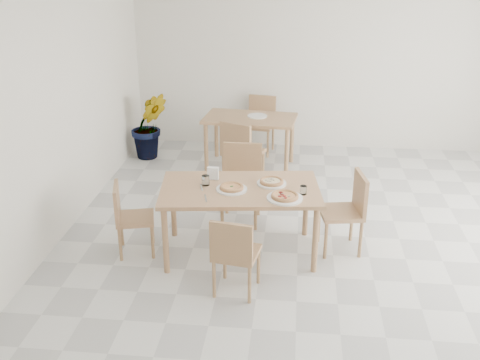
# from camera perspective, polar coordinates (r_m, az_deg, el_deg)

# --- Properties ---
(main_table) EXTENTS (1.70, 1.09, 0.75)m
(main_table) POSITION_cam_1_polar(r_m,az_deg,el_deg) (5.73, 0.00, -1.48)
(main_table) COLOR #A77E55
(main_table) RESTS_ON ground
(chair_south) EXTENTS (0.45, 0.45, 0.80)m
(chair_south) POSITION_cam_1_polar(r_m,az_deg,el_deg) (5.13, -0.58, -7.26)
(chair_south) COLOR tan
(chair_south) RESTS_ON ground
(chair_north) EXTENTS (0.45, 0.45, 0.91)m
(chair_north) POSITION_cam_1_polar(r_m,az_deg,el_deg) (6.53, 0.16, 0.29)
(chair_north) COLOR tan
(chair_north) RESTS_ON ground
(chair_west) EXTENTS (0.47, 0.47, 0.78)m
(chair_west) POSITION_cam_1_polar(r_m,az_deg,el_deg) (5.94, -11.34, -3.40)
(chair_west) COLOR tan
(chair_west) RESTS_ON ground
(chair_east) EXTENTS (0.49, 0.49, 0.86)m
(chair_east) POSITION_cam_1_polar(r_m,az_deg,el_deg) (5.97, 10.98, -2.69)
(chair_east) COLOR tan
(chair_east) RESTS_ON ground
(plate_margherita) EXTENTS (0.31, 0.31, 0.02)m
(plate_margherita) POSITION_cam_1_polar(r_m,az_deg,el_deg) (5.64, -0.85, -0.94)
(plate_margherita) COLOR white
(plate_margherita) RESTS_ON main_table
(plate_mushroom) EXTENTS (0.30, 0.30, 0.02)m
(plate_mushroom) POSITION_cam_1_polar(r_m,az_deg,el_deg) (5.79, 3.23, -0.33)
(plate_mushroom) COLOR white
(plate_mushroom) RESTS_ON main_table
(plate_pepperoni) EXTENTS (0.35, 0.35, 0.02)m
(plate_pepperoni) POSITION_cam_1_polar(r_m,az_deg,el_deg) (5.46, 4.56, -1.84)
(plate_pepperoni) COLOR white
(plate_pepperoni) RESTS_ON main_table
(pizza_margherita) EXTENTS (0.31, 0.31, 0.03)m
(pizza_margherita) POSITION_cam_1_polar(r_m,az_deg,el_deg) (5.63, -0.85, -0.73)
(pizza_margherita) COLOR tan
(pizza_margherita) RESTS_ON plate_margherita
(pizza_mushroom) EXTENTS (0.32, 0.32, 0.03)m
(pizza_mushroom) POSITION_cam_1_polar(r_m,az_deg,el_deg) (5.78, 3.23, -0.12)
(pizza_mushroom) COLOR tan
(pizza_mushroom) RESTS_ON plate_mushroom
(pizza_pepperoni) EXTENTS (0.31, 0.31, 0.03)m
(pizza_pepperoni) POSITION_cam_1_polar(r_m,az_deg,el_deg) (5.45, 4.57, -1.61)
(pizza_pepperoni) COLOR tan
(pizza_pepperoni) RESTS_ON plate_pepperoni
(tumbler_a) EXTENTS (0.08, 0.08, 0.10)m
(tumbler_a) POSITION_cam_1_polar(r_m,az_deg,el_deg) (5.75, -3.51, -0.04)
(tumbler_a) COLOR white
(tumbler_a) RESTS_ON main_table
(tumbler_b) EXTENTS (0.07, 0.07, 0.09)m
(tumbler_b) POSITION_cam_1_polar(r_m,az_deg,el_deg) (5.57, 6.44, -1.03)
(tumbler_b) COLOR white
(tumbler_b) RESTS_ON main_table
(napkin_holder) EXTENTS (0.13, 0.07, 0.14)m
(napkin_holder) POSITION_cam_1_polar(r_m,az_deg,el_deg) (5.87, -2.77, 0.62)
(napkin_holder) COLOR silver
(napkin_holder) RESTS_ON main_table
(fork_a) EXTENTS (0.06, 0.17, 0.01)m
(fork_a) POSITION_cam_1_polar(r_m,az_deg,el_deg) (5.46, -3.51, -1.88)
(fork_a) COLOR silver
(fork_a) RESTS_ON main_table
(fork_b) EXTENTS (0.06, 0.16, 0.01)m
(fork_b) POSITION_cam_1_polar(r_m,az_deg,el_deg) (5.70, -3.93, -0.78)
(fork_b) COLOR silver
(fork_b) RESTS_ON main_table
(second_table) EXTENTS (1.37, 0.87, 0.75)m
(second_table) POSITION_cam_1_polar(r_m,az_deg,el_deg) (8.10, 1.02, 5.74)
(second_table) COLOR tan
(second_table) RESTS_ON ground
(chair_back_s) EXTENTS (0.61, 0.61, 0.92)m
(chair_back_s) POSITION_cam_1_polar(r_m,az_deg,el_deg) (7.41, 0.01, 3.14)
(chair_back_s) COLOR tan
(chair_back_s) RESTS_ON ground
(chair_back_n) EXTENTS (0.50, 0.50, 0.87)m
(chair_back_n) POSITION_cam_1_polar(r_m,az_deg,el_deg) (8.79, 2.10, 6.11)
(chair_back_n) COLOR tan
(chair_back_n) RESTS_ON ground
(plate_empty) EXTENTS (0.28, 0.28, 0.02)m
(plate_empty) POSITION_cam_1_polar(r_m,az_deg,el_deg) (8.09, 1.76, 6.52)
(plate_empty) COLOR white
(plate_empty) RESTS_ON second_table
(potted_plant) EXTENTS (0.69, 0.63, 1.01)m
(potted_plant) POSITION_cam_1_polar(r_m,az_deg,el_deg) (8.60, -9.19, 5.47)
(potted_plant) COLOR #396E21
(potted_plant) RESTS_ON ground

